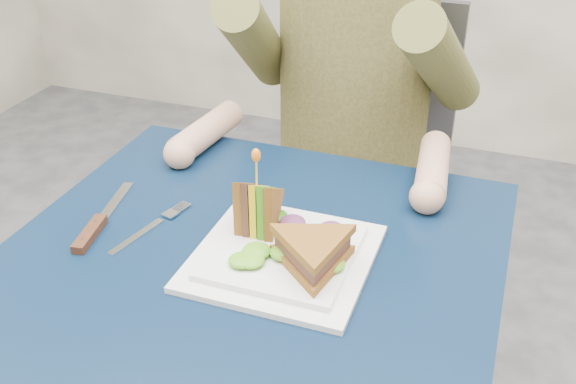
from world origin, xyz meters
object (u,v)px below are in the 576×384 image
at_px(chair, 359,161).
at_px(diner, 355,27).
at_px(fork, 149,228).
at_px(sandwich_flat, 313,252).
at_px(sandwich_upright, 258,208).
at_px(knife, 95,227).
at_px(table, 247,300).
at_px(plate, 283,256).

xyz_separation_m(chair, diner, (-0.00, -0.11, 0.37)).
relative_size(chair, fork, 5.25).
height_order(sandwich_flat, sandwich_upright, sandwich_upright).
xyz_separation_m(sandwich_flat, knife, (-0.37, -0.00, -0.04)).
relative_size(table, chair, 0.81).
height_order(plate, fork, plate).
distance_m(fork, knife, 0.09).
xyz_separation_m(sandwich_flat, fork, (-0.29, 0.03, -0.04)).
height_order(chair, plate, chair).
bearing_deg(chair, sandwich_flat, -81.42).
distance_m(plate, sandwich_flat, 0.07).
bearing_deg(fork, sandwich_flat, -5.87).
height_order(plate, sandwich_flat, sandwich_flat).
height_order(sandwich_upright, knife, sandwich_upright).
distance_m(table, sandwich_upright, 0.15).
bearing_deg(diner, knife, -112.62).
relative_size(sandwich_upright, fork, 0.79).
distance_m(table, diner, 0.66).
distance_m(diner, sandwich_flat, 0.64).
bearing_deg(chair, fork, -104.23).
distance_m(plate, knife, 0.31).
bearing_deg(fork, sandwich_upright, 13.11).
bearing_deg(table, knife, -177.57).
relative_size(sandwich_flat, sandwich_upright, 1.46).
distance_m(chair, diner, 0.39).
distance_m(table, fork, 0.20).
bearing_deg(sandwich_upright, chair, 89.70).
bearing_deg(sandwich_upright, sandwich_flat, -31.69).
bearing_deg(sandwich_upright, fork, -166.89).
xyz_separation_m(diner, knife, (-0.26, -0.62, -0.18)).
bearing_deg(chair, diner, -90.00).
height_order(table, diner, diner).
bearing_deg(table, chair, 90.00).
distance_m(table, sandwich_flat, 0.17).
relative_size(chair, plate, 3.58).
relative_size(diner, knife, 3.38).
bearing_deg(sandwich_flat, knife, -179.69).
bearing_deg(diner, fork, -106.81).
xyz_separation_m(table, knife, (-0.26, -0.01, 0.09)).
relative_size(chair, sandwich_flat, 4.52).
height_order(chair, diner, diner).
bearing_deg(sandwich_flat, plate, 155.56).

